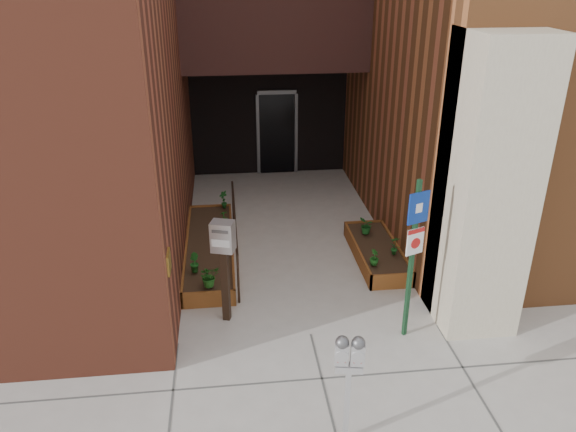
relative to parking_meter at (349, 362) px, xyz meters
name	(u,v)px	position (x,y,z in m)	size (l,w,h in m)	color
ground	(311,334)	(-0.09, 2.08, -1.15)	(80.00, 80.00, 0.00)	#9E9991
planter_left	(210,250)	(-1.64, 4.78, -1.02)	(0.90, 3.60, 0.30)	brown
planter_right	(376,253)	(1.51, 4.28, -1.02)	(0.80, 2.20, 0.30)	brown
handrail	(235,220)	(-1.14, 4.73, -0.41)	(0.04, 3.34, 0.90)	black
parking_meter	(349,362)	(0.00, 0.00, 0.00)	(0.34, 0.18, 1.49)	#B6B6B8
sign_post	(414,244)	(1.33, 1.91, 0.40)	(0.33, 0.15, 2.52)	#143920
payment_dropbox	(224,251)	(-1.35, 2.65, 0.07)	(0.40, 0.34, 1.70)	black
shrub_left_a	(209,276)	(-1.62, 3.18, -0.67)	(0.33, 0.33, 0.36)	#1F5B1A
shrub_left_b	(194,263)	(-1.88, 3.69, -0.68)	(0.19, 0.19, 0.34)	#175117
shrub_left_c	(224,218)	(-1.34, 5.48, -0.69)	(0.18, 0.18, 0.32)	#1D5F1B
shrub_left_d	(224,199)	(-1.34, 6.38, -0.66)	(0.20, 0.20, 0.39)	#17511A
shrub_right_a	(374,257)	(1.26, 3.56, -0.71)	(0.16, 0.16, 0.29)	#195317
shrub_right_b	(395,245)	(1.72, 3.90, -0.67)	(0.19, 0.19, 0.37)	#18561D
shrub_right_c	(366,226)	(1.42, 4.79, -0.68)	(0.30, 0.30, 0.33)	#18551D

